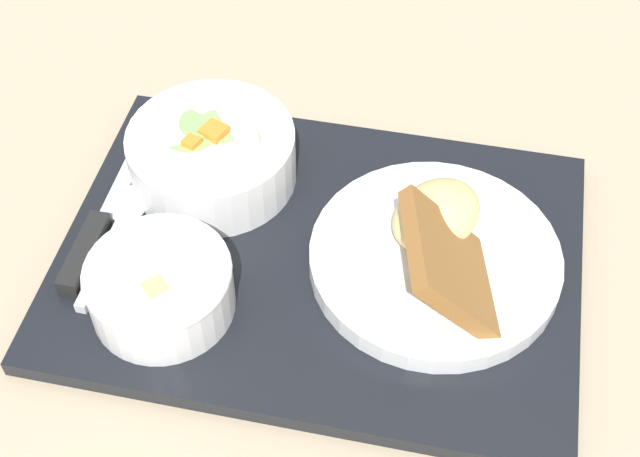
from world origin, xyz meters
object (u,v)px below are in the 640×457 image
Objects in this scene: plate_main at (437,251)px; spoon at (124,218)px; bowl_soup at (160,286)px; bowl_salad at (212,153)px; knife at (93,237)px.

spoon is at bearing -174.09° from plate_main.
plate_main is 1.46× the size of spoon.
bowl_soup is 0.82× the size of spoon.
bowl_salad is 0.21m from plate_main.
bowl_soup reaches higher than spoon.
spoon is at bearing -126.99° from bowl_salad.
bowl_soup is at bearing -140.51° from spoon.
bowl_salad reaches higher than bowl_soup.
plate_main is at bearing 26.41° from bowl_soup.
knife is (-0.08, 0.04, -0.02)m from bowl_soup.
spoon is at bearing -32.37° from knife.
plate_main reaches higher than knife.
spoon is (0.01, 0.03, -0.00)m from knife.
plate_main reaches higher than bowl_soup.
bowl_soup reaches higher than knife.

